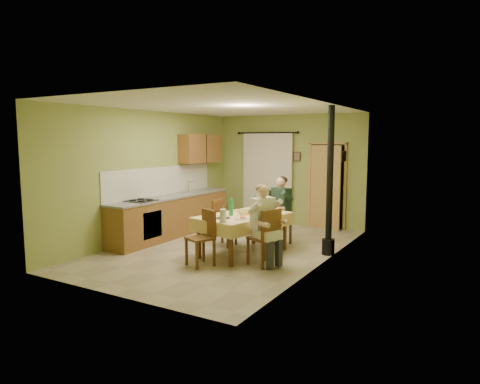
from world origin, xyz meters
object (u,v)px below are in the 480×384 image
Objects in this scene: chair_left at (224,232)px; dining_table at (243,234)px; stove_flue at (329,201)px; man_far at (280,202)px; man_right at (264,215)px; chair_right at (264,249)px; chair_near at (201,249)px; chair_far at (279,230)px.

dining_table is at bearing 59.25° from chair_left.
man_far is at bearing 165.06° from stove_flue.
chair_left is 0.68× the size of man_right.
chair_right is 0.72× the size of man_right.
dining_table is 0.77m from chair_left.
man_far reaches higher than chair_near.
chair_far is 0.67× the size of man_far.
chair_right reaches higher than dining_table.
man_right reaches higher than chair_far.
man_far is at bearing 36.34° from man_right.
man_right is (1.34, -0.85, 0.59)m from chair_left.
man_far is (0.00, 0.01, 0.59)m from chair_far.
man_right is at bearing -55.07° from man_far.
man_right is at bearing 90.00° from chair_right.
chair_left is at bearing 79.18° from man_right.
stove_flue reaches higher than chair_right.
man_far reaches higher than chair_left.
chair_right is at bearing -54.65° from man_far.
man_right reaches higher than chair_left.
stove_flue is (0.74, 1.25, 0.15)m from man_right.
man_right is 1.46m from stove_flue.
dining_table is at bearing 76.86° from chair_right.
chair_near is 1.09m from chair_right.
chair_far is at bearing 165.64° from stove_flue.
man_far reaches higher than chair_right.
chair_left reaches higher than dining_table.
man_far is at bearing 36.77° from chair_right.
dining_table is at bearing -151.24° from stove_flue.
chair_left is 1.31m from man_far.
chair_near is at bearing -132.92° from stove_flue.
dining_table is at bearing -81.19° from chair_near.
man_far is at bearing 88.75° from dining_table.
dining_table is 2.11× the size of chair_left.
dining_table is 1.44× the size of man_far.
man_far is at bearing 126.19° from chair_left.
chair_right is (0.68, -0.47, -0.09)m from dining_table.
dining_table is at bearing -83.37° from man_far.
stove_flue is at bearing -8.75° from chair_right.
chair_near is (-0.26, -1.03, -0.09)m from dining_table.
stove_flue is at bearing 41.02° from dining_table.
man_far is (-0.42, 1.56, 0.59)m from chair_right.
chair_right is at bearing -90.00° from man_right.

